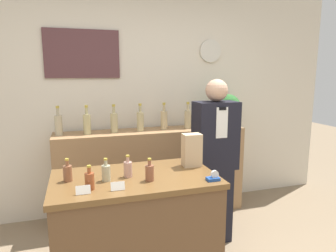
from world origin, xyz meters
TOP-DOWN VIEW (x-y plane):
  - back_wall at (-0.00, 2.00)m, footprint 5.20×0.09m
  - back_shelf at (0.14, 1.74)m, footprint 2.16×0.41m
  - display_counter at (-0.29, 0.55)m, footprint 1.19×0.69m
  - shopkeeper at (0.58, 1.02)m, footprint 0.41×0.26m
  - potted_plant at (1.07, 1.71)m, footprint 0.32×0.32m
  - paper_bag at (0.19, 0.66)m, footprint 0.15×0.11m
  - tape_dispenser at (0.22, 0.30)m, footprint 0.09×0.06m
  - price_card_left at (-0.67, 0.32)m, footprint 0.09×0.02m
  - price_card_right at (-0.45, 0.32)m, footprint 0.09×0.02m
  - counter_bottle_0 at (-0.76, 0.59)m, footprint 0.06×0.06m
  - counter_bottle_1 at (-0.62, 0.39)m, footprint 0.06×0.06m
  - counter_bottle_2 at (-0.50, 0.52)m, footprint 0.06×0.06m
  - counter_bottle_3 at (-0.34, 0.55)m, footprint 0.06×0.06m
  - counter_bottle_4 at (-0.21, 0.43)m, footprint 0.06×0.06m
  - shelf_bottle_0 at (-0.86, 1.74)m, footprint 0.08×0.08m
  - shelf_bottle_1 at (-0.58, 1.72)m, footprint 0.08×0.08m
  - shelf_bottle_2 at (-0.29, 1.73)m, footprint 0.08×0.08m
  - shelf_bottle_3 at (-0.00, 1.73)m, footprint 0.08×0.08m
  - shelf_bottle_4 at (0.28, 1.74)m, footprint 0.08×0.08m
  - shelf_bottle_5 at (0.57, 1.73)m, footprint 0.08×0.08m
  - shelf_bottle_6 at (0.85, 1.72)m, footprint 0.08×0.08m

SIDE VIEW (x-z plane):
  - display_counter at x=-0.29m, z-range 0.00..0.91m
  - back_shelf at x=0.14m, z-range 0.00..1.01m
  - shopkeeper at x=0.58m, z-range 0.00..1.60m
  - tape_dispenser at x=0.22m, z-range 0.90..0.97m
  - price_card_left at x=-0.67m, z-range 0.91..0.97m
  - price_card_right at x=-0.45m, z-range 0.91..0.97m
  - counter_bottle_0 at x=-0.76m, z-range 0.89..1.06m
  - counter_bottle_1 at x=-0.62m, z-range 0.89..1.06m
  - counter_bottle_2 at x=-0.50m, z-range 0.89..1.06m
  - counter_bottle_3 at x=-0.34m, z-range 0.89..1.06m
  - counter_bottle_4 at x=-0.21m, z-range 0.89..1.06m
  - paper_bag at x=0.19m, z-range 0.91..1.18m
  - shelf_bottle_0 at x=-0.86m, z-range 0.98..1.29m
  - shelf_bottle_1 at x=-0.58m, z-range 0.98..1.29m
  - shelf_bottle_2 at x=-0.29m, z-range 0.98..1.29m
  - shelf_bottle_3 at x=0.00m, z-range 0.98..1.29m
  - shelf_bottle_4 at x=0.28m, z-range 0.98..1.29m
  - shelf_bottle_5 at x=0.57m, z-range 0.98..1.29m
  - shelf_bottle_6 at x=0.85m, z-range 0.98..1.29m
  - potted_plant at x=1.07m, z-range 1.04..1.43m
  - back_wall at x=0.00m, z-range 0.01..2.71m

